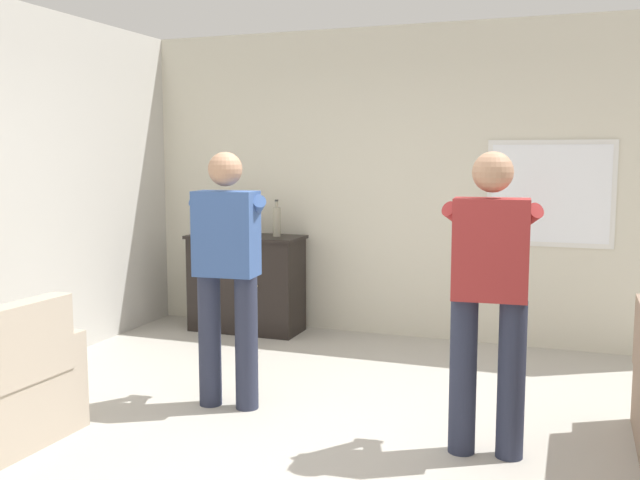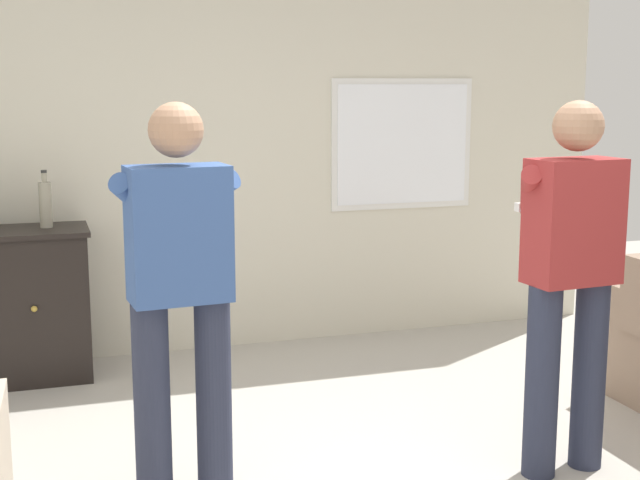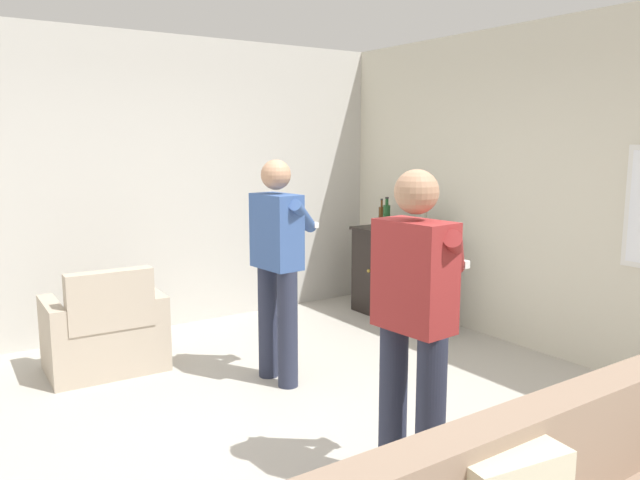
{
  "view_description": "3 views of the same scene",
  "coord_description": "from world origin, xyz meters",
  "views": [
    {
      "loc": [
        1.36,
        -3.7,
        1.66
      ],
      "look_at": [
        -0.18,
        0.57,
        1.12
      ],
      "focal_mm": 40.0,
      "sensor_mm": 36.0,
      "label": 1
    },
    {
      "loc": [
        -1.31,
        -3.12,
        1.75
      ],
      "look_at": [
        -0.12,
        0.55,
        1.07
      ],
      "focal_mm": 50.0,
      "sensor_mm": 36.0,
      "label": 2
    },
    {
      "loc": [
        3.16,
        -1.89,
        1.82
      ],
      "look_at": [
        -0.24,
        0.42,
        1.16
      ],
      "focal_mm": 35.0,
      "sensor_mm": 36.0,
      "label": 3
    }
  ],
  "objects": [
    {
      "name": "person_standing_left",
      "position": [
        -0.77,
        0.41,
        0.94
      ],
      "size": [
        0.56,
        0.49,
        1.68
      ],
      "color": "#282D42",
      "rests_on": "ground"
    },
    {
      "name": "bottle_liquor_amber",
      "position": [
        -1.74,
        2.28,
        1.04
      ],
      "size": [
        0.08,
        0.08,
        0.33
      ],
      "color": "#1E4C23",
      "rests_on": "sideboard_cabinet"
    },
    {
      "name": "bottle_spirits_clear",
      "position": [
        -1.89,
        2.34,
        1.02
      ],
      "size": [
        0.06,
        0.06,
        0.3
      ],
      "color": "#593314",
      "rests_on": "sideboard_cabinet"
    },
    {
      "name": "person_standing_right",
      "position": [
        0.93,
        0.21,
        0.94
      ],
      "size": [
        0.56,
        0.49,
        1.68
      ],
      "color": "#282D42",
      "rests_on": "ground"
    },
    {
      "name": "wall_back_with_window",
      "position": [
        0.03,
        2.66,
        1.4
      ],
      "size": [
        5.2,
        0.15,
        2.8
      ],
      "color": "beige",
      "rests_on": "ground"
    },
    {
      "name": "armchair",
      "position": [
        -1.73,
        -0.62,
        0.29
      ],
      "size": [
        0.68,
        0.91,
        0.85
      ],
      "color": "#B2A38E",
      "rests_on": "ground"
    },
    {
      "name": "sideboard_cabinet",
      "position": [
        -1.55,
        2.3,
        0.46
      ],
      "size": [
        1.08,
        0.49,
        0.91
      ],
      "color": "black",
      "rests_on": "ground"
    },
    {
      "name": "wall_side_left",
      "position": [
        -2.66,
        0.0,
        1.4
      ],
      "size": [
        0.12,
        5.2,
        2.8
      ],
      "primitive_type": "cube",
      "color": "beige",
      "rests_on": "ground"
    },
    {
      "name": "ground",
      "position": [
        0.0,
        0.0,
        0.0
      ],
      "size": [
        10.4,
        10.4,
        0.0
      ],
      "primitive_type": "plane",
      "color": "#B2ADA3"
    },
    {
      "name": "bottle_wine_green",
      "position": [
        -1.25,
        2.33,
        1.05
      ],
      "size": [
        0.07,
        0.07,
        0.34
      ],
      "color": "gray",
      "rests_on": "sideboard_cabinet"
    }
  ]
}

